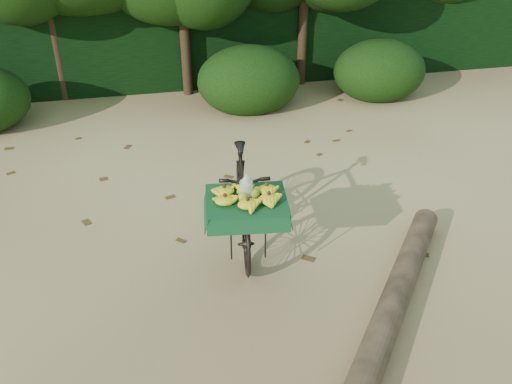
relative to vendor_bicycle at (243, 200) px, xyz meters
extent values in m
plane|color=#D4BD71|center=(-0.56, -0.17, -0.57)|extent=(80.00, 80.00, 0.00)
imported|color=black|center=(0.00, 0.03, -0.02)|extent=(0.75, 1.88, 1.10)
cube|color=black|center=(-0.07, -0.57, 0.33)|extent=(0.46, 0.53, 0.03)
cube|color=#144D26|center=(-0.07, -0.57, 0.35)|extent=(0.87, 0.76, 0.01)
ellipsoid|color=olive|center=(0.00, -0.58, 0.41)|extent=(0.11, 0.08, 0.12)
ellipsoid|color=olive|center=(-0.11, -0.51, 0.41)|extent=(0.11, 0.08, 0.12)
ellipsoid|color=olive|center=(-0.12, -0.62, 0.41)|extent=(0.11, 0.08, 0.12)
cylinder|color=#EAE5C6|center=(-0.07, -0.56, 0.46)|extent=(0.13, 0.13, 0.17)
cylinder|color=brown|center=(1.02, -1.66, -0.43)|extent=(2.53, 3.09, 0.27)
cube|color=black|center=(-0.56, 6.13, 0.33)|extent=(26.00, 1.80, 1.80)
camera|label=1|loc=(-0.97, -5.01, 3.08)|focal=38.00mm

